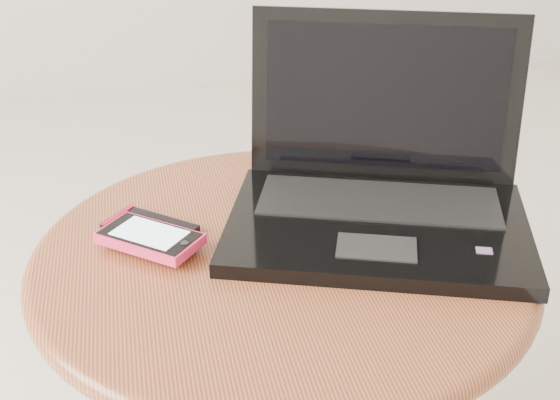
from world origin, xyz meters
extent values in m
cylinder|color=#5D2F17|center=(0.10, 0.00, 0.45)|extent=(0.56, 0.56, 0.03)
torus|color=#5D2F17|center=(0.10, 0.00, 0.45)|extent=(0.59, 0.59, 0.03)
cube|color=black|center=(0.22, 0.01, 0.48)|extent=(0.42, 0.35, 0.02)
cube|color=black|center=(0.24, 0.06, 0.49)|extent=(0.31, 0.20, 0.00)
cube|color=black|center=(0.20, -0.05, 0.49)|extent=(0.10, 0.08, 0.00)
cube|color=red|center=(0.31, -0.08, 0.48)|extent=(0.02, 0.02, 0.00)
cube|color=black|center=(0.26, 0.14, 0.59)|extent=(0.34, 0.15, 0.22)
cube|color=black|center=(0.26, 0.14, 0.59)|extent=(0.30, 0.12, 0.18)
cube|color=black|center=(-0.05, 0.07, 0.47)|extent=(0.12, 0.11, 0.01)
cube|color=#BB062A|center=(-0.08, 0.10, 0.48)|extent=(0.04, 0.05, 0.00)
cube|color=#EF285B|center=(-0.05, 0.03, 0.48)|extent=(0.13, 0.12, 0.01)
cube|color=black|center=(-0.05, 0.03, 0.49)|extent=(0.12, 0.11, 0.00)
cube|color=#C8EAFA|center=(-0.05, 0.03, 0.49)|extent=(0.09, 0.09, 0.00)
cylinder|color=black|center=(-0.01, 0.00, 0.49)|extent=(0.01, 0.01, 0.00)
camera|label=1|loc=(-0.06, -0.75, 0.92)|focal=49.20mm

